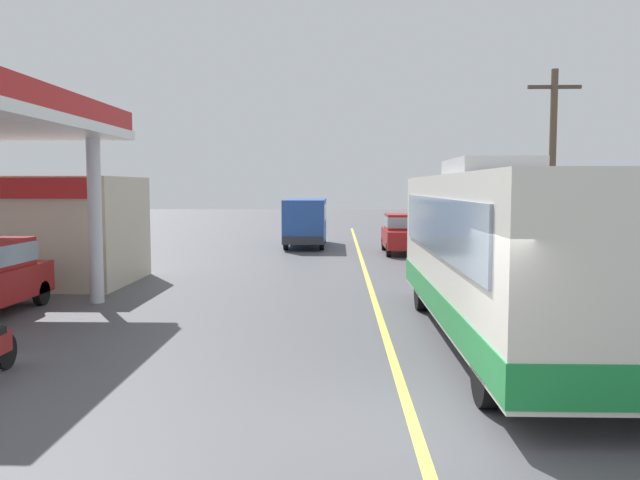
{
  "coord_description": "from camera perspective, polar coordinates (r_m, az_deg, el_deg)",
  "views": [
    {
      "loc": [
        -0.98,
        -8.13,
        3.1
      ],
      "look_at": [
        -1.5,
        10.0,
        1.6
      ],
      "focal_mm": 36.48,
      "sensor_mm": 36.0,
      "label": 1
    }
  ],
  "objects": [
    {
      "name": "ground",
      "position": [
        28.32,
        3.61,
        -1.57
      ],
      "size": [
        120.0,
        120.0,
        0.0
      ],
      "primitive_type": "plane",
      "color": "#4C4C51"
    },
    {
      "name": "lane_divider_stripe",
      "position": [
        23.36,
        4.04,
        -2.9
      ],
      "size": [
        0.16,
        50.0,
        0.01
      ],
      "primitive_type": "cube",
      "color": "#D8CC4C",
      "rests_on": "ground"
    },
    {
      "name": "utility_pole_roadside",
      "position": [
        23.8,
        19.69,
        5.92
      ],
      "size": [
        1.8,
        0.24,
        7.07
      ],
      "color": "brown",
      "rests_on": "ground"
    },
    {
      "name": "coach_bus_main",
      "position": [
        13.37,
        15.49,
        -1.36
      ],
      "size": [
        2.6,
        11.04,
        3.69
      ],
      "color": "silver",
      "rests_on": "ground"
    },
    {
      "name": "minibus_opposing_lane",
      "position": [
        33.63,
        -1.25,
        1.95
      ],
      "size": [
        2.04,
        6.13,
        2.44
      ],
      "color": "#264C9E",
      "rests_on": "ground"
    },
    {
      "name": "car_trailing_behind_bus",
      "position": [
        30.37,
        7.24,
        0.75
      ],
      "size": [
        1.7,
        4.2,
        1.82
      ],
      "color": "maroon",
      "rests_on": "ground"
    }
  ]
}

